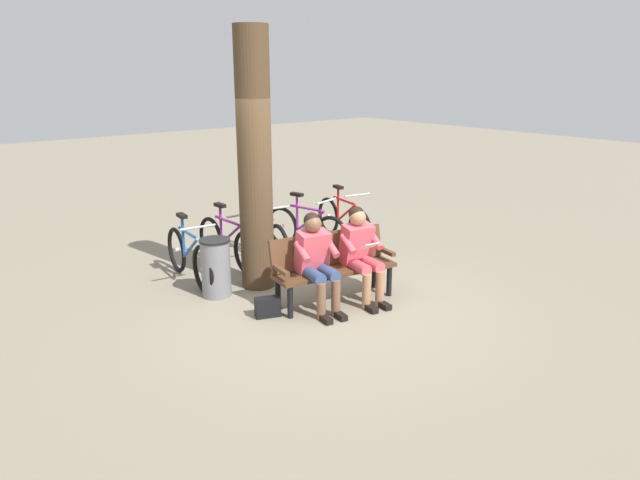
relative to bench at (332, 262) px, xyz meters
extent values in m
plane|color=gray|center=(0.22, -0.05, -0.51)|extent=(40.00, 40.00, 0.00)
cube|color=#51331E|center=(0.01, 0.08, -0.08)|extent=(1.65, 0.71, 0.05)
cube|color=#51331E|center=(-0.02, -0.11, 0.15)|extent=(1.60, 0.41, 0.42)
cube|color=#51331E|center=(-0.73, 0.21, 0.05)|extent=(0.13, 0.40, 0.05)
cube|color=#51331E|center=(0.76, -0.05, 0.05)|extent=(0.13, 0.40, 0.05)
cylinder|color=black|center=(-0.67, 0.37, -0.31)|extent=(0.07, 0.07, 0.40)
cylinder|color=black|center=(0.75, 0.12, -0.31)|extent=(0.07, 0.07, 0.40)
cylinder|color=black|center=(-0.72, 0.04, -0.31)|extent=(0.07, 0.07, 0.40)
cylinder|color=black|center=(0.69, -0.21, -0.31)|extent=(0.07, 0.07, 0.40)
cube|color=#D84C59|center=(-0.31, 0.12, 0.20)|extent=(0.43, 0.37, 0.55)
sphere|color=#A87554|center=(-0.30, 0.14, 0.56)|extent=(0.21, 0.21, 0.21)
sphere|color=black|center=(-0.31, 0.11, 0.59)|extent=(0.20, 0.20, 0.20)
cylinder|color=#D84C59|center=(-0.37, 0.33, -0.02)|extent=(0.22, 0.42, 0.15)
cylinder|color=#A87554|center=(-0.34, 0.53, -0.28)|extent=(0.11, 0.11, 0.45)
cube|color=black|center=(-0.32, 0.63, -0.47)|extent=(0.13, 0.23, 0.07)
cylinder|color=#D84C59|center=(-0.48, 0.27, 0.27)|extent=(0.14, 0.32, 0.23)
cylinder|color=#D84C59|center=(-0.18, 0.30, -0.02)|extent=(0.22, 0.42, 0.15)
cylinder|color=#A87554|center=(-0.14, 0.49, -0.28)|extent=(0.11, 0.11, 0.45)
cube|color=black|center=(-0.12, 0.59, -0.47)|extent=(0.13, 0.23, 0.07)
cylinder|color=#D84C59|center=(-0.09, 0.20, 0.27)|extent=(0.14, 0.32, 0.23)
cube|color=silver|center=(-0.26, 0.41, 0.26)|extent=(0.22, 0.15, 0.09)
cube|color=#D84C59|center=(0.32, 0.00, 0.20)|extent=(0.43, 0.37, 0.55)
sphere|color=brown|center=(0.33, 0.02, 0.56)|extent=(0.21, 0.21, 0.21)
sphere|color=black|center=(0.32, -0.01, 0.59)|extent=(0.20, 0.20, 0.20)
cylinder|color=#334772|center=(0.26, 0.22, -0.02)|extent=(0.22, 0.42, 0.15)
cylinder|color=brown|center=(0.29, 0.42, -0.28)|extent=(0.11, 0.11, 0.45)
cube|color=black|center=(0.31, 0.51, -0.47)|extent=(0.13, 0.23, 0.07)
cylinder|color=#D84C59|center=(0.15, 0.16, 0.27)|extent=(0.14, 0.32, 0.23)
cylinder|color=#334772|center=(0.46, 0.18, -0.02)|extent=(0.22, 0.42, 0.15)
cylinder|color=brown|center=(0.49, 0.38, -0.28)|extent=(0.11, 0.11, 0.45)
cube|color=black|center=(0.51, 0.48, -0.47)|extent=(0.13, 0.23, 0.07)
cylinder|color=#D84C59|center=(0.54, 0.09, 0.27)|extent=(0.14, 0.32, 0.23)
cube|color=black|center=(0.94, -0.08, -0.39)|extent=(0.33, 0.24, 0.24)
cylinder|color=#4C3823|center=(0.45, -1.02, 1.18)|extent=(0.44, 0.44, 3.38)
cylinder|color=slate|center=(1.07, -1.06, -0.14)|extent=(0.38, 0.38, 0.74)
cylinder|color=black|center=(1.07, -1.06, 0.25)|extent=(0.40, 0.40, 0.03)
torus|color=black|center=(-1.78, -1.38, -0.18)|extent=(0.17, 0.66, 0.66)
cylinder|color=silver|center=(-1.78, -1.38, -0.18)|extent=(0.06, 0.07, 0.06)
torus|color=black|center=(-1.96, -2.38, -0.18)|extent=(0.17, 0.66, 0.66)
cylinder|color=silver|center=(-1.96, -2.38, -0.18)|extent=(0.06, 0.07, 0.06)
cylinder|color=#B71414|center=(-1.87, -1.88, 0.20)|extent=(0.15, 0.63, 0.04)
cylinder|color=#B71414|center=(-1.85, -1.80, 0.00)|extent=(0.14, 0.59, 0.43)
cylinder|color=#B71414|center=(-1.90, -2.06, 0.12)|extent=(0.04, 0.04, 0.55)
cube|color=black|center=(-1.90, -2.06, 0.40)|extent=(0.13, 0.23, 0.05)
cylinder|color=#B2B2B7|center=(-1.80, -1.48, 0.37)|extent=(0.48, 0.11, 0.03)
torus|color=black|center=(-1.15, -1.35, -0.18)|extent=(0.21, 0.66, 0.66)
cylinder|color=silver|center=(-1.15, -1.35, -0.18)|extent=(0.06, 0.07, 0.06)
torus|color=black|center=(-0.91, -2.34, -0.18)|extent=(0.21, 0.66, 0.66)
cylinder|color=silver|center=(-0.91, -2.34, -0.18)|extent=(0.06, 0.07, 0.06)
cylinder|color=#8C268C|center=(-1.03, -1.85, 0.20)|extent=(0.18, 0.62, 0.04)
cylinder|color=#8C268C|center=(-1.05, -1.77, 0.00)|extent=(0.18, 0.59, 0.43)
cylinder|color=#8C268C|center=(-0.99, -2.03, 0.12)|extent=(0.04, 0.04, 0.55)
cube|color=black|center=(-0.99, -2.03, 0.40)|extent=(0.14, 0.23, 0.05)
cylinder|color=#B2B2B7|center=(-1.12, -1.45, 0.37)|extent=(0.47, 0.14, 0.03)
torus|color=black|center=(-0.21, -1.47, -0.18)|extent=(0.16, 0.66, 0.66)
cylinder|color=silver|center=(-0.21, -1.47, -0.18)|extent=(0.06, 0.07, 0.06)
torus|color=black|center=(-0.37, -2.48, -0.18)|extent=(0.16, 0.66, 0.66)
cylinder|color=silver|center=(-0.37, -2.48, -0.18)|extent=(0.06, 0.07, 0.06)
cylinder|color=#B71414|center=(-0.29, -1.98, 0.20)|extent=(0.13, 0.63, 0.04)
cylinder|color=#B71414|center=(-0.28, -1.90, 0.00)|extent=(0.13, 0.60, 0.43)
cylinder|color=#B71414|center=(-0.32, -2.16, 0.12)|extent=(0.04, 0.04, 0.55)
cube|color=black|center=(-0.32, -2.16, 0.40)|extent=(0.12, 0.23, 0.05)
cylinder|color=#B2B2B7|center=(-0.23, -1.57, 0.37)|extent=(0.48, 0.10, 0.03)
torus|color=black|center=(0.35, -1.45, -0.18)|extent=(0.06, 0.66, 0.66)
cylinder|color=silver|center=(0.35, -1.45, -0.18)|extent=(0.05, 0.06, 0.06)
torus|color=black|center=(0.35, -2.47, -0.18)|extent=(0.06, 0.66, 0.66)
cylinder|color=silver|center=(0.35, -2.47, -0.18)|extent=(0.05, 0.06, 0.06)
cylinder|color=#8C268C|center=(0.35, -1.96, 0.20)|extent=(0.04, 0.63, 0.04)
cylinder|color=#8C268C|center=(0.35, -1.88, 0.00)|extent=(0.04, 0.60, 0.43)
cylinder|color=#8C268C|center=(0.35, -2.14, 0.12)|extent=(0.04, 0.04, 0.55)
cube|color=black|center=(0.35, -2.14, 0.40)|extent=(0.09, 0.22, 0.05)
cylinder|color=#B2B2B7|center=(0.35, -1.55, 0.37)|extent=(0.48, 0.04, 0.03)
torus|color=black|center=(1.16, -1.23, -0.18)|extent=(0.14, 0.66, 0.66)
cylinder|color=silver|center=(1.16, -1.23, -0.18)|extent=(0.06, 0.07, 0.06)
torus|color=black|center=(1.04, -2.25, -0.18)|extent=(0.14, 0.66, 0.66)
cylinder|color=silver|center=(1.04, -2.25, -0.18)|extent=(0.06, 0.07, 0.06)
cylinder|color=#1E519E|center=(1.10, -1.74, 0.20)|extent=(0.11, 0.63, 0.04)
cylinder|color=#1E519E|center=(1.11, -1.66, 0.00)|extent=(0.11, 0.60, 0.43)
cylinder|color=#1E519E|center=(1.08, -1.92, 0.12)|extent=(0.04, 0.04, 0.55)
cube|color=black|center=(1.08, -1.92, 0.40)|extent=(0.12, 0.23, 0.05)
cylinder|color=#B2B2B7|center=(1.15, -1.33, 0.37)|extent=(0.48, 0.09, 0.03)
camera|label=1|loc=(4.56, 5.31, 2.37)|focal=32.85mm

